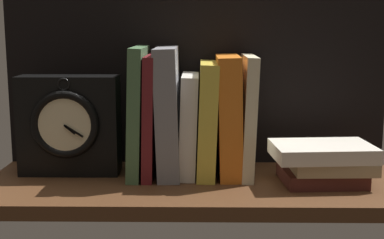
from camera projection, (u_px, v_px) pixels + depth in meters
The scene contains 11 objects.
ground_plane at pixel (196, 187), 98.20cm from camera, with size 76.51×29.06×2.50cm, color #4C2D19.
back_panel at pixel (196, 69), 108.33cm from camera, with size 76.51×1.20×38.66cm, color black.
book_green_romantic at pixel (138, 111), 101.05cm from camera, with size 2.34×16.47×24.07cm, color #476B44.
book_maroon_dawkins at pixel (151, 115), 101.15cm from camera, with size 1.91×16.36×22.54cm, color maroon.
book_gray_chess at pixel (168, 111), 100.98cm from camera, with size 4.04×16.28×23.95cm, color gray.
book_white_catcher at pixel (189, 125), 101.37cm from camera, with size 3.07×13.78×18.92cm, color silver.
book_yellow_seinlanguage at pixel (207, 119), 101.12cm from camera, with size 3.32×15.78×21.20cm, color gold.
book_orange_pandolfini at pixel (229, 116), 100.96cm from camera, with size 4.17×15.38×22.43cm, color orange.
book_cream_twain at pixel (247, 115), 100.91cm from camera, with size 2.15×15.74×22.47cm, color beige.
framed_clock at pixel (69, 125), 100.93cm from camera, with size 18.72×7.52×18.72cm.
book_stack_side at pixel (324, 162), 95.83cm from camera, with size 18.24×13.31×7.19cm.
Camera 1 is at (0.67, -94.54, 28.09)cm, focal length 50.18 mm.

